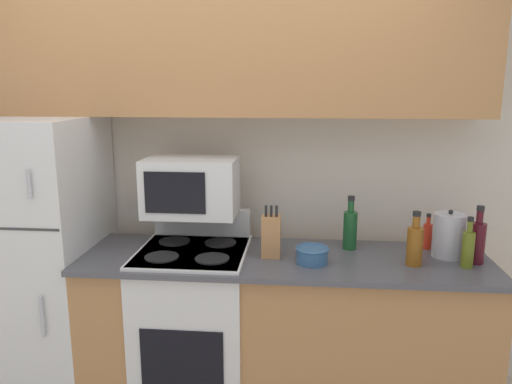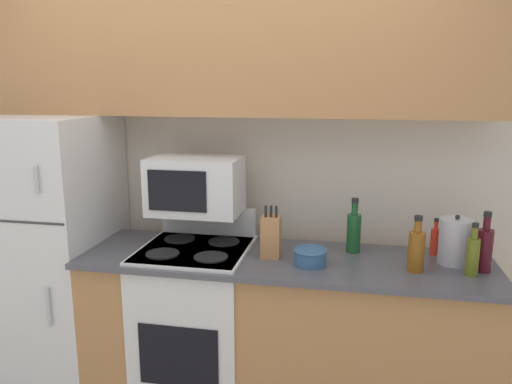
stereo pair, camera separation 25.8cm
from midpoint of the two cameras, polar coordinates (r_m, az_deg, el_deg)
The scene contains 14 objects.
wall_back at distance 3.08m, azimuth -5.69°, elevation 2.19°, with size 8.00×0.05×2.55m.
lower_cabinets at distance 2.87m, azimuth 0.49°, elevation -15.89°, with size 2.16×0.64×0.91m.
refrigerator at distance 3.23m, azimuth -26.25°, elevation -6.97°, with size 0.75×0.74×1.63m.
upper_cabinets at distance 2.86m, azimuth -6.72°, elevation 15.31°, with size 2.91×0.32×0.67m.
stove at distance 2.93m, azimuth -9.63°, elevation -14.94°, with size 0.59×0.62×1.09m.
microwave at distance 2.79m, azimuth -10.06°, elevation 0.57°, with size 0.51×0.33×0.32m.
knife_block at distance 2.63m, azimuth -1.06°, elevation -5.09°, with size 0.10×0.10×0.28m.
bowl at distance 2.56m, azimuth 3.55°, elevation -7.20°, with size 0.17×0.17×0.08m.
bottle_olive_oil at distance 2.65m, azimuth 20.55°, elevation -6.03°, with size 0.06×0.06×0.26m.
bottle_wine_red at distance 2.73m, azimuth 21.56°, elevation -5.26°, with size 0.08×0.08×0.30m.
bottle_hot_sauce at distance 2.88m, azimuth 16.62°, elevation -4.76°, with size 0.05×0.05×0.20m.
bottle_whiskey at distance 2.60m, azimuth 15.02°, elevation -5.84°, with size 0.08×0.08×0.28m.
bottle_wine_green at distance 2.78m, azimuth 8.12°, elevation -4.16°, with size 0.08×0.08×0.30m.
kettle at distance 2.78m, azimuth 18.73°, elevation -4.75°, with size 0.16×0.16×0.26m.
Camera 1 is at (0.46, -2.24, 1.81)m, focal length 35.00 mm.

